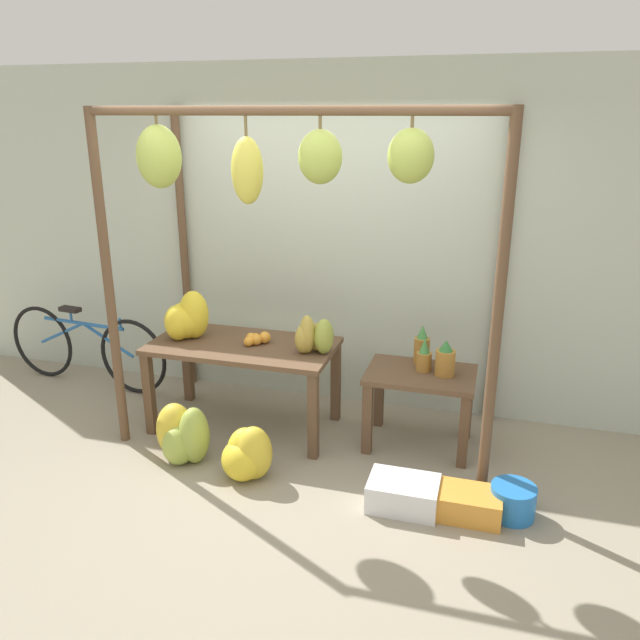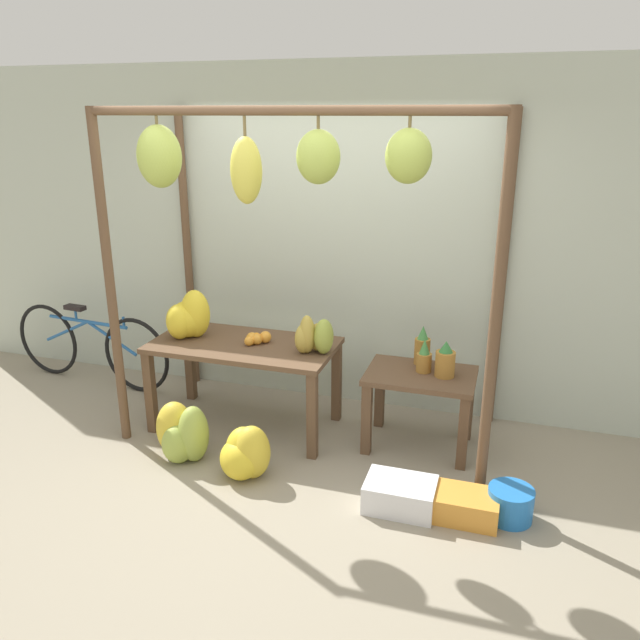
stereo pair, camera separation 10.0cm
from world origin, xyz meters
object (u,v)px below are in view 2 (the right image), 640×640
orange_pile (257,338)px  banana_pile_ground_left (182,434)px  fruit_crate_white (400,495)px  blue_bucket (510,503)px  banana_pile_on_table (188,318)px  papaya_pile (314,337)px  parked_bicycle (90,345)px  pineapple_cluster (433,356)px  banana_pile_ground_right (246,454)px  fruit_crate_purple (465,506)px

orange_pile → banana_pile_ground_left: 0.90m
orange_pile → banana_pile_ground_left: (-0.34, -0.63, -0.55)m
fruit_crate_white → orange_pile: bearing=149.7°
orange_pile → blue_bucket: orange_pile is taller
orange_pile → banana_pile_on_table: bearing=-177.5°
orange_pile → banana_pile_ground_left: orange_pile is taller
blue_bucket → papaya_pile: 1.76m
banana_pile_ground_left → fruit_crate_white: size_ratio=0.99×
orange_pile → fruit_crate_white: 1.63m
parked_bicycle → papaya_pile: 2.38m
parked_bicycle → banana_pile_ground_left: bearing=-33.1°
pineapple_cluster → blue_bucket: bearing=-51.8°
banana_pile_ground_right → fruit_crate_purple: bearing=-0.7°
parked_bicycle → fruit_crate_purple: parked_bicycle is taller
banana_pile_on_table → banana_pile_ground_right: size_ratio=0.91×
papaya_pile → banana_pile_ground_right: bearing=-112.9°
blue_bucket → banana_pile_ground_right: bearing=-178.0°
fruit_crate_white → parked_bicycle: 3.30m
banana_pile_on_table → pineapple_cluster: 1.92m
pineapple_cluster → banana_pile_ground_right: 1.52m
fruit_crate_white → fruit_crate_purple: size_ratio=1.11×
parked_bicycle → pineapple_cluster: bearing=-3.6°
orange_pile → fruit_crate_white: size_ratio=0.41×
banana_pile_ground_left → blue_bucket: 2.30m
blue_bucket → parked_bicycle: bearing=165.4°
banana_pile_ground_right → pineapple_cluster: bearing=36.9°
orange_pile → fruit_crate_white: orange_pile is taller
orange_pile → parked_bicycle: bearing=169.5°
fruit_crate_purple → banana_pile_on_table: bearing=162.7°
orange_pile → banana_pile_ground_right: (0.20, -0.71, -0.58)m
banana_pile_ground_left → parked_bicycle: (-1.48, 0.97, 0.17)m
banana_pile_ground_left → banana_pile_ground_right: size_ratio=1.04×
pineapple_cluster → blue_bucket: pineapple_cluster is taller
banana_pile_ground_right → parked_bicycle: size_ratio=0.24×
banana_pile_on_table → banana_pile_ground_left: banana_pile_on_table is taller
fruit_crate_white → parked_bicycle: (-3.11, 1.09, 0.27)m
orange_pile → blue_bucket: size_ratio=0.65×
orange_pile → parked_bicycle: size_ratio=0.11×
pineapple_cluster → fruit_crate_purple: size_ratio=0.81×
banana_pile_ground_right → parked_bicycle: parked_bicycle is taller
orange_pile → fruit_crate_white: bearing=-30.3°
banana_pile_ground_left → orange_pile: bearing=61.6°
pineapple_cluster → banana_pile_ground_right: (-1.14, -0.85, -0.54)m
banana_pile_on_table → orange_pile: size_ratio=2.10×
banana_pile_on_table → papaya_pile: bearing=-1.3°
fruit_crate_white → pineapple_cluster: bearing=86.8°
fruit_crate_purple → pineapple_cluster: bearing=112.4°
pineapple_cluster → blue_bucket: size_ratio=1.15×
pineapple_cluster → fruit_crate_white: size_ratio=0.73×
banana_pile_ground_left → fruit_crate_purple: banana_pile_ground_left is taller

